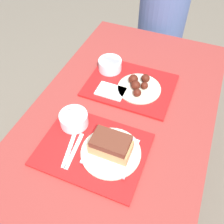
{
  "coord_description": "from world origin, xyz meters",
  "views": [
    {
      "loc": [
        0.24,
        -0.62,
        1.58
      ],
      "look_at": [
        -0.03,
        0.04,
        0.76
      ],
      "focal_mm": 40.0,
      "sensor_mm": 36.0,
      "label": 1
    }
  ],
  "objects_px": {
    "brisket_sandwich_plate": "(111,148)",
    "person_seated_across": "(163,12)",
    "tray_far": "(130,85)",
    "bowl_coleslaw_far": "(110,64)",
    "bowl_coleslaw_near": "(74,119)",
    "tray_near": "(93,149)",
    "wings_plate_far": "(139,86)"
  },
  "relations": [
    {
      "from": "bowl_coleslaw_far",
      "to": "bowl_coleslaw_near",
      "type": "bearing_deg",
      "value": -90.24
    },
    {
      "from": "tray_far",
      "to": "bowl_coleslaw_far",
      "type": "xyz_separation_m",
      "value": [
        -0.14,
        0.07,
        0.04
      ]
    },
    {
      "from": "tray_near",
      "to": "wings_plate_far",
      "type": "relative_size",
      "value": 2.01
    },
    {
      "from": "tray_far",
      "to": "brisket_sandwich_plate",
      "type": "xyz_separation_m",
      "value": [
        0.06,
        -0.4,
        0.04
      ]
    },
    {
      "from": "bowl_coleslaw_far",
      "to": "person_seated_across",
      "type": "distance_m",
      "value": 0.69
    },
    {
      "from": "brisket_sandwich_plate",
      "to": "bowl_coleslaw_far",
      "type": "relative_size",
      "value": 1.98
    },
    {
      "from": "tray_far",
      "to": "bowl_coleslaw_far",
      "type": "relative_size",
      "value": 3.54
    },
    {
      "from": "brisket_sandwich_plate",
      "to": "bowl_coleslaw_far",
      "type": "xyz_separation_m",
      "value": [
        -0.2,
        0.47,
        -0.0
      ]
    },
    {
      "from": "brisket_sandwich_plate",
      "to": "bowl_coleslaw_far",
      "type": "distance_m",
      "value": 0.51
    },
    {
      "from": "tray_near",
      "to": "brisket_sandwich_plate",
      "type": "relative_size",
      "value": 1.79
    },
    {
      "from": "bowl_coleslaw_near",
      "to": "tray_near",
      "type": "bearing_deg",
      "value": -33.81
    },
    {
      "from": "tray_far",
      "to": "bowl_coleslaw_far",
      "type": "distance_m",
      "value": 0.16
    },
    {
      "from": "tray_near",
      "to": "person_seated_across",
      "type": "bearing_deg",
      "value": 90.79
    },
    {
      "from": "bowl_coleslaw_near",
      "to": "person_seated_across",
      "type": "height_order",
      "value": "person_seated_across"
    },
    {
      "from": "bowl_coleslaw_near",
      "to": "bowl_coleslaw_far",
      "type": "relative_size",
      "value": 1.0
    },
    {
      "from": "bowl_coleslaw_near",
      "to": "brisket_sandwich_plate",
      "type": "xyz_separation_m",
      "value": [
        0.2,
        -0.08,
        0.0
      ]
    },
    {
      "from": "tray_far",
      "to": "person_seated_across",
      "type": "bearing_deg",
      "value": 92.22
    },
    {
      "from": "wings_plate_far",
      "to": "brisket_sandwich_plate",
      "type": "bearing_deg",
      "value": -87.84
    },
    {
      "from": "brisket_sandwich_plate",
      "to": "bowl_coleslaw_far",
      "type": "height_order",
      "value": "brisket_sandwich_plate"
    },
    {
      "from": "brisket_sandwich_plate",
      "to": "person_seated_across",
      "type": "height_order",
      "value": "person_seated_across"
    },
    {
      "from": "bowl_coleslaw_near",
      "to": "wings_plate_far",
      "type": "bearing_deg",
      "value": 59.29
    },
    {
      "from": "tray_far",
      "to": "brisket_sandwich_plate",
      "type": "relative_size",
      "value": 1.79
    },
    {
      "from": "tray_far",
      "to": "bowl_coleslaw_near",
      "type": "xyz_separation_m",
      "value": [
        -0.14,
        -0.33,
        0.04
      ]
    },
    {
      "from": "bowl_coleslaw_near",
      "to": "bowl_coleslaw_far",
      "type": "xyz_separation_m",
      "value": [
        0.0,
        0.4,
        0.0
      ]
    },
    {
      "from": "bowl_coleslaw_far",
      "to": "wings_plate_far",
      "type": "xyz_separation_m",
      "value": [
        0.19,
        -0.08,
        -0.02
      ]
    },
    {
      "from": "bowl_coleslaw_near",
      "to": "bowl_coleslaw_far",
      "type": "bearing_deg",
      "value": 89.76
    },
    {
      "from": "tray_near",
      "to": "person_seated_across",
      "type": "distance_m",
      "value": 1.16
    },
    {
      "from": "tray_far",
      "to": "tray_near",
      "type": "bearing_deg",
      "value": -91.82
    },
    {
      "from": "tray_near",
      "to": "brisket_sandwich_plate",
      "type": "xyz_separation_m",
      "value": [
        0.07,
        0.01,
        0.04
      ]
    },
    {
      "from": "bowl_coleslaw_near",
      "to": "person_seated_across",
      "type": "relative_size",
      "value": 0.18
    },
    {
      "from": "tray_near",
      "to": "wings_plate_far",
      "type": "distance_m",
      "value": 0.41
    },
    {
      "from": "person_seated_across",
      "to": "tray_far",
      "type": "bearing_deg",
      "value": -87.78
    }
  ]
}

